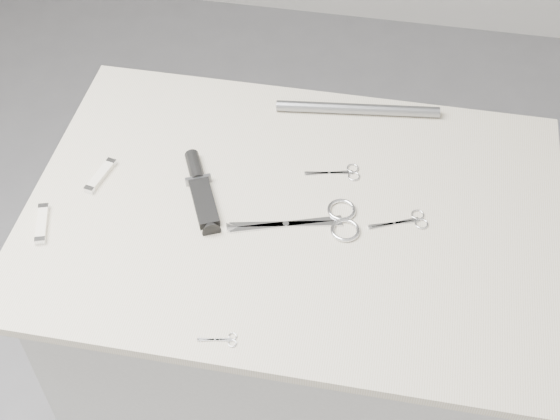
% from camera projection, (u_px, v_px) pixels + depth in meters
% --- Properties ---
extents(plinth, '(0.90, 0.60, 0.90)m').
position_uv_depth(plinth, '(291.00, 344.00, 1.81)').
color(plinth, '#B6B6B4').
rests_on(plinth, ground).
extents(display_board, '(1.00, 0.70, 0.02)m').
position_uv_depth(display_board, '(294.00, 213.00, 1.47)').
color(display_board, beige).
rests_on(display_board, plinth).
extents(large_shears, '(0.24, 0.12, 0.01)m').
position_uv_depth(large_shears, '(323.00, 221.00, 1.44)').
color(large_shears, silver).
rests_on(large_shears, display_board).
extents(embroidery_scissors_a, '(0.11, 0.07, 0.00)m').
position_uv_depth(embroidery_scissors_a, '(408.00, 221.00, 1.44)').
color(embroidery_scissors_a, silver).
rests_on(embroidery_scissors_a, display_board).
extents(embroidery_scissors_b, '(0.11, 0.05, 0.00)m').
position_uv_depth(embroidery_scissors_b, '(342.00, 173.00, 1.52)').
color(embroidery_scissors_b, silver).
rests_on(embroidery_scissors_b, display_board).
extents(tiny_scissors, '(0.06, 0.03, 0.00)m').
position_uv_depth(tiny_scissors, '(223.00, 340.00, 1.27)').
color(tiny_scissors, silver).
rests_on(tiny_scissors, display_board).
extents(sheathed_knife, '(0.11, 0.19, 0.02)m').
position_uv_depth(sheathed_knife, '(200.00, 186.00, 1.49)').
color(sheathed_knife, black).
rests_on(sheathed_knife, display_board).
extents(pocket_knife_a, '(0.04, 0.09, 0.01)m').
position_uv_depth(pocket_knife_a, '(101.00, 176.00, 1.51)').
color(pocket_knife_a, white).
rests_on(pocket_knife_a, display_board).
extents(pocket_knife_b, '(0.05, 0.09, 0.01)m').
position_uv_depth(pocket_knife_b, '(42.00, 224.00, 1.43)').
color(pocket_knife_b, white).
rests_on(pocket_knife_b, display_board).
extents(metal_rail, '(0.34, 0.06, 0.02)m').
position_uv_depth(metal_rail, '(358.00, 109.00, 1.63)').
color(metal_rail, gray).
rests_on(metal_rail, display_board).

